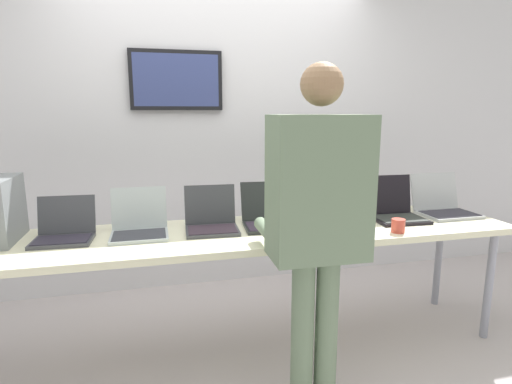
% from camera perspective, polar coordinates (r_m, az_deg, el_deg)
% --- Properties ---
extents(ground, '(8.00, 8.00, 0.04)m').
position_cam_1_polar(ground, '(2.82, -1.16, -21.14)').
color(ground, '#B9AFB0').
extents(back_wall, '(8.00, 0.11, 2.58)m').
position_cam_1_polar(back_wall, '(3.50, -5.47, 8.01)').
color(back_wall, silver).
rests_on(back_wall, ground).
extents(workbench, '(3.34, 0.70, 0.78)m').
position_cam_1_polar(workbench, '(2.50, -1.23, -6.44)').
color(workbench, beige).
rests_on(workbench, ground).
extents(laptop_station_0, '(0.32, 0.29, 0.23)m').
position_cam_1_polar(laptop_station_0, '(2.54, -25.07, -4.86)').
color(laptop_station_0, '#3A3B40').
rests_on(laptop_station_0, workbench).
extents(laptop_station_1, '(0.32, 0.31, 0.26)m').
position_cam_1_polar(laptop_station_1, '(2.49, -15.88, -4.38)').
color(laptop_station_1, '#A8B2B3').
rests_on(laptop_station_1, workbench).
extents(laptop_station_2, '(0.33, 0.30, 0.26)m').
position_cam_1_polar(laptop_station_2, '(2.51, -6.22, -3.91)').
color(laptop_station_2, '#37393D').
rests_on(laptop_station_2, workbench).
extents(laptop_station_3, '(0.39, 0.37, 0.26)m').
position_cam_1_polar(laptop_station_3, '(2.59, 2.23, -3.39)').
color(laptop_station_3, black).
rests_on(laptop_station_3, workbench).
extents(laptop_station_4, '(0.34, 0.38, 0.25)m').
position_cam_1_polar(laptop_station_4, '(2.72, 10.65, -2.89)').
color(laptop_station_4, black).
rests_on(laptop_station_4, workbench).
extents(laptop_station_5, '(0.34, 0.33, 0.28)m').
position_cam_1_polar(laptop_station_5, '(2.90, 18.68, -2.30)').
color(laptop_station_5, black).
rests_on(laptop_station_5, workbench).
extents(laptop_station_6, '(0.37, 0.34, 0.27)m').
position_cam_1_polar(laptop_station_6, '(3.16, 24.53, -1.69)').
color(laptop_station_6, '#ADB0B3').
rests_on(laptop_station_6, workbench).
extents(person, '(0.44, 0.59, 1.70)m').
position_cam_1_polar(person, '(1.91, 8.50, -2.92)').
color(person, slate).
rests_on(person, ground).
extents(coffee_mug, '(0.08, 0.08, 0.08)m').
position_cam_1_polar(coffee_mug, '(2.59, 19.13, -4.44)').
color(coffee_mug, '#C74636').
rests_on(coffee_mug, workbench).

